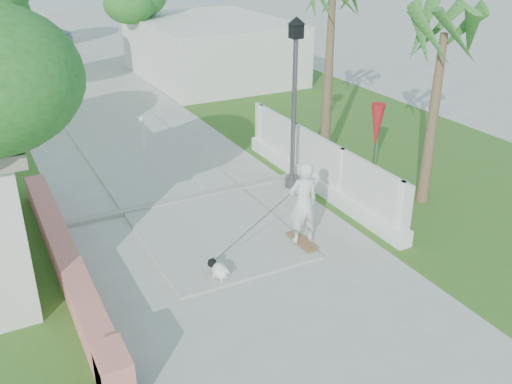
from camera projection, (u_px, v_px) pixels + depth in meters
ground at (311, 336)px, 9.76m from camera, size 90.00×90.00×0.00m
path_strip at (73, 81)px, 25.82m from camera, size 3.20×36.00×0.06m
curb at (184, 199)px, 14.56m from camera, size 6.50×0.25×0.10m
grass_right at (359, 136)px, 19.12m from camera, size 8.00×20.00×0.01m
pink_wall at (70, 269)px, 11.10m from camera, size 0.45×8.20×0.80m
lattice_fence at (318, 171)px, 14.97m from camera, size 0.35×7.00×1.50m
building_right at (211, 48)px, 26.19m from camera, size 6.00×8.00×2.60m
street_lamp at (294, 99)px, 14.37m from camera, size 0.44×0.44×4.44m
bollard at (143, 133)px, 17.63m from camera, size 0.14×0.14×1.09m
patio_umbrella at (377, 127)px, 14.67m from camera, size 0.36×0.36×2.30m
palm_far at (332, 6)px, 15.02m from camera, size 1.80×1.80×5.30m
palm_near at (443, 44)px, 12.92m from camera, size 1.80×1.80×4.70m
skateboarder at (280, 214)px, 11.90m from camera, size 2.51×0.98×1.96m
dog at (219, 269)px, 11.24m from camera, size 0.42×0.59×0.43m
parked_car at (37, 35)px, 33.04m from camera, size 4.37×2.83×1.38m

